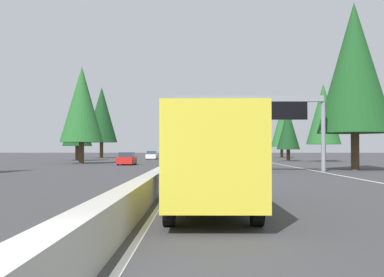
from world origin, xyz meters
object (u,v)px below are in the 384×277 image
object	(u,v)px
sedan_distant_a	(239,155)
sedan_far_right	(219,156)
sedan_far_left	(225,153)
sign_gantry_overhead	(251,111)
conifer_right_far	(323,114)
bus_mid_left	(239,151)
conifer_right_mid	(288,129)
conifer_left_mid	(77,120)
conifer_left_far	(102,115)
pickup_near_right	(198,154)
minivan_mid_right	(222,152)
conifer_left_near	(82,104)
box_truck_near_center	(210,157)
oncoming_near	(127,159)
conifer_right_near	(354,68)
conifer_right_distant	(282,128)
oncoming_far	(152,155)

from	to	relation	value
sedan_distant_a	sedan_far_right	bearing A→B (deg)	150.55
sedan_far_right	sedan_far_left	xyz separation A→B (m)	(47.29, -3.98, 0.00)
sign_gantry_overhead	conifer_right_far	xyz separation A→B (m)	(30.64, -14.35, 2.02)
bus_mid_left	conifer_right_mid	world-z (taller)	conifer_right_mid
conifer_left_mid	conifer_left_far	world-z (taller)	conifer_left_far
sedan_far_left	pickup_near_right	bearing A→B (deg)	168.72
minivan_mid_right	conifer_left_near	xyz separation A→B (m)	(-73.34, 22.01, 6.57)
box_truck_near_center	oncoming_near	world-z (taller)	box_truck_near_center
conifer_right_near	conifer_right_mid	xyz separation A→B (m)	(30.81, -0.25, -4.13)
pickup_near_right	conifer_left_far	world-z (taller)	conifer_left_far
pickup_near_right	conifer_right_mid	xyz separation A→B (m)	(-15.40, -13.68, 3.95)
conifer_right_near	conifer_left_near	xyz separation A→B (m)	(18.29, 28.44, -1.48)
minivan_mid_right	conifer_right_far	xyz separation A→B (m)	(-63.24, -11.42, 6.07)
sedan_distant_a	pickup_near_right	size ratio (longest dim) A/B	0.79
sedan_far_right	sedan_distant_a	bearing A→B (deg)	-29.45
bus_mid_left	conifer_right_distant	xyz separation A→B (m)	(56.30, -14.18, 4.57)
sign_gantry_overhead	conifer_left_near	bearing A→B (deg)	42.89
sign_gantry_overhead	conifer_left_mid	size ratio (longest dim) A/B	1.20
oncoming_far	conifer_right_mid	xyz separation A→B (m)	(-11.94, -22.03, 4.18)
sign_gantry_overhead	conifer_right_mid	distance (m)	34.42
conifer_right_far	sign_gantry_overhead	bearing A→B (deg)	154.91
pickup_near_right	conifer_left_mid	bearing A→B (deg)	123.75
sedan_far_right	sedan_distant_a	distance (m)	8.00
pickup_near_right	oncoming_far	distance (m)	9.04
sedan_far_right	pickup_near_right	distance (m)	11.68
sign_gantry_overhead	minivan_mid_right	size ratio (longest dim) A/B	2.54
conifer_right_distant	conifer_right_far	bearing A→B (deg)	-178.05
sedan_distant_a	oncoming_far	size ratio (longest dim) A/B	1.00
conifer_left_near	conifer_left_mid	xyz separation A→B (m)	(15.00, 4.33, -1.10)
conifer_right_near	conifer_right_distant	size ratio (longest dim) A/B	1.43
sedan_distant_a	conifer_left_mid	distance (m)	28.43
conifer_right_mid	sedan_far_left	bearing A→B (deg)	7.19
sedan_far_left	conifer_right_mid	size ratio (longest dim) A/B	0.55
sedan_far_right	conifer_right_far	distance (m)	17.75
bus_mid_left	sedan_far_right	xyz separation A→B (m)	(34.52, 0.08, -1.03)
box_truck_near_center	conifer_left_far	world-z (taller)	conifer_left_far
sedan_far_right	sign_gantry_overhead	bearing A→B (deg)	-178.65
pickup_near_right	conifer_right_mid	bearing A→B (deg)	-138.37
conifer_right_mid	conifer_left_near	distance (m)	31.41
conifer_right_far	conifer_right_distant	bearing A→B (deg)	1.95
sedan_far_left	sedan_far_right	bearing A→B (deg)	175.18
bus_mid_left	conifer_right_near	xyz separation A→B (m)	(-0.46, -10.15, 7.28)
conifer_right_mid	conifer_left_near	bearing A→B (deg)	113.58
oncoming_near	oncoming_far	world-z (taller)	same
bus_mid_left	minivan_mid_right	bearing A→B (deg)	-2.34
oncoming_far	conifer_right_distant	distance (m)	29.90
sign_gantry_overhead	conifer_right_far	world-z (taller)	conifer_right_far
conifer_right_near	conifer_left_near	size ratio (longest dim) A/B	1.20
sedan_far_left	conifer_left_mid	distance (m)	56.00
pickup_near_right	minivan_mid_right	bearing A→B (deg)	-8.77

